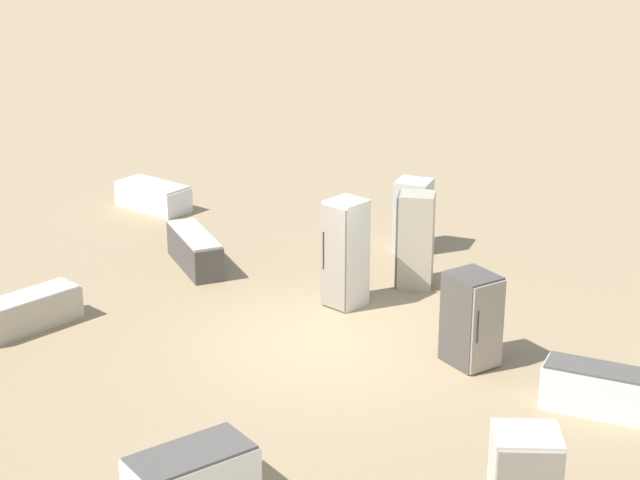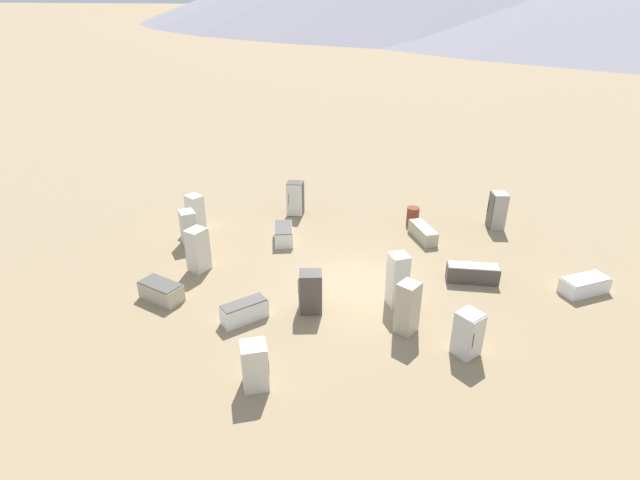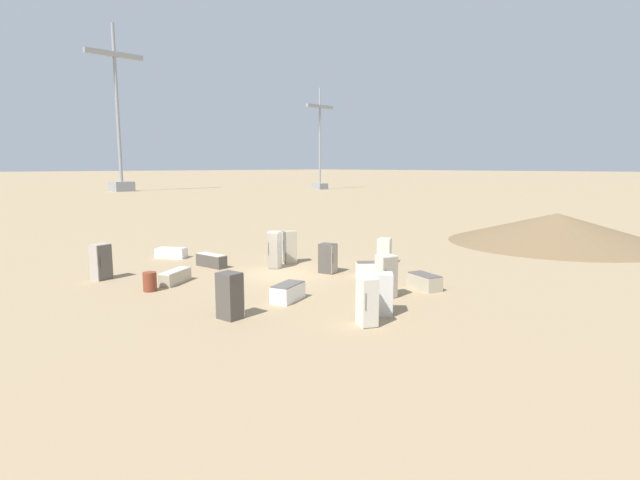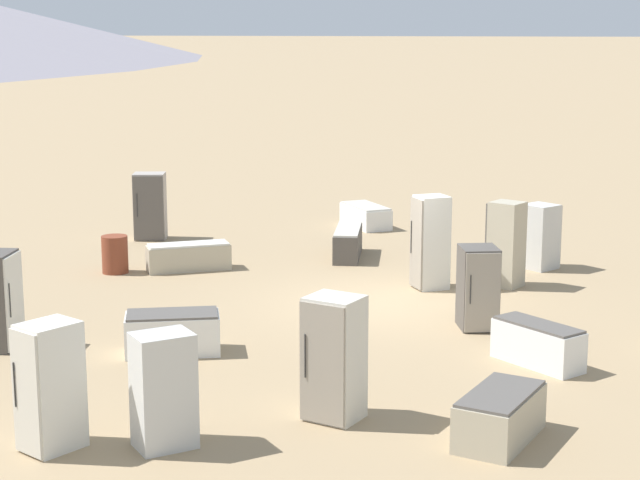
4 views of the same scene
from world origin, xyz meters
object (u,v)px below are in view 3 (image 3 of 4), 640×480
(discarded_fridge_0, at_px, (171,253))
(discarded_fridge_2, at_px, (290,247))
(discarded_fridge_7, at_px, (384,251))
(discarded_fridge_10, at_px, (175,277))
(power_pylon_0, at_px, (320,158))
(discarded_fridge_8, at_px, (101,262))
(discarded_fridge_11, at_px, (384,294))
(discarded_fridge_13, at_px, (275,250))
(discarded_fridge_14, at_px, (372,269))
(discarded_fridge_4, at_px, (386,276))
(discarded_fridge_5, at_px, (288,292))
(discarded_fridge_1, at_px, (278,245))
(discarded_fridge_6, at_px, (424,282))
(rusty_barrel, at_px, (150,282))
(power_pylon_1, at_px, (119,141))
(discarded_fridge_3, at_px, (328,258))
(discarded_fridge_12, at_px, (211,260))
(discarded_fridge_15, at_px, (367,301))
(discarded_fridge_9, at_px, (230,296))

(discarded_fridge_0, bearing_deg, discarded_fridge_2, 88.43)
(discarded_fridge_7, bearing_deg, discarded_fridge_10, 133.10)
(discarded_fridge_0, xyz_separation_m, discarded_fridge_2, (-3.96, 6.02, 0.60))
(power_pylon_0, distance_m, discarded_fridge_8, 92.12)
(discarded_fridge_0, xyz_separation_m, discarded_fridge_11, (-0.02, 15.70, 0.47))
(discarded_fridge_2, bearing_deg, power_pylon_0, -18.88)
(discarded_fridge_10, xyz_separation_m, discarded_fridge_11, (-2.99, 9.72, 0.46))
(discarded_fridge_10, relative_size, discarded_fridge_13, 0.97)
(discarded_fridge_14, bearing_deg, discarded_fridge_7, -21.31)
(discarded_fridge_2, bearing_deg, discarded_fridge_10, 116.25)
(discarded_fridge_4, bearing_deg, discarded_fridge_5, -18.00)
(discarded_fridge_1, height_order, discarded_fridge_6, discarded_fridge_1)
(discarded_fridge_4, xyz_separation_m, rusty_barrel, (6.44, -7.72, -0.46))
(discarded_fridge_6, bearing_deg, discarded_fridge_13, -60.02)
(power_pylon_1, bearing_deg, discarded_fridge_5, 70.77)
(discarded_fridge_3, bearing_deg, rusty_barrel, -35.17)
(discarded_fridge_2, height_order, discarded_fridge_13, discarded_fridge_13)
(discarded_fridge_8, distance_m, discarded_fridge_10, 3.83)
(discarded_fridge_0, height_order, rusty_barrel, rusty_barrel)
(power_pylon_1, bearing_deg, power_pylon_0, 148.07)
(discarded_fridge_12, distance_m, rusty_barrel, 5.40)
(discarded_fridge_8, bearing_deg, discarded_fridge_11, 98.13)
(discarded_fridge_15, bearing_deg, discarded_fridge_14, -113.32)
(discarded_fridge_4, height_order, discarded_fridge_14, discarded_fridge_4)
(discarded_fridge_2, height_order, discarded_fridge_15, discarded_fridge_2)
(discarded_fridge_5, xyz_separation_m, discarded_fridge_7, (-8.76, -2.07, 0.36))
(discarded_fridge_10, bearing_deg, discarded_fridge_9, -40.66)
(discarded_fridge_3, relative_size, discarded_fridge_14, 0.97)
(discarded_fridge_7, bearing_deg, discarded_fridge_14, -179.41)
(discarded_fridge_6, distance_m, discarded_fridge_10, 11.24)
(discarded_fridge_12, bearing_deg, discarded_fridge_8, 161.59)
(discarded_fridge_9, height_order, discarded_fridge_11, discarded_fridge_9)
(discarded_fridge_1, xyz_separation_m, discarded_fridge_10, (7.63, 1.81, -0.42))
(power_pylon_0, distance_m, power_pylon_1, 42.81)
(power_pylon_0, relative_size, discarded_fridge_6, 13.17)
(discarded_fridge_11, relative_size, discarded_fridge_12, 0.78)
(rusty_barrel, bearing_deg, discarded_fridge_11, 116.15)
(power_pylon_0, xyz_separation_m, discarded_fridge_13, (63.77, 61.72, -6.02))
(discarded_fridge_14, relative_size, rusty_barrel, 1.86)
(power_pylon_1, xyz_separation_m, discarded_fridge_3, (26.40, 87.07, -9.74))
(discarded_fridge_1, bearing_deg, discarded_fridge_0, 176.70)
(discarded_fridge_3, relative_size, discarded_fridge_6, 0.87)
(discarded_fridge_9, distance_m, discarded_fridge_13, 8.77)
(power_pylon_1, distance_m, discarded_fridge_0, 83.98)
(discarded_fridge_11, bearing_deg, discarded_fridge_8, 70.48)
(discarded_fridge_8, relative_size, discarded_fridge_11, 1.11)
(discarded_fridge_15, bearing_deg, discarded_fridge_5, -63.45)
(discarded_fridge_0, height_order, discarded_fridge_15, discarded_fridge_15)
(discarded_fridge_14, distance_m, rusty_barrel, 10.30)
(power_pylon_0, bearing_deg, discarded_fridge_11, 46.97)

